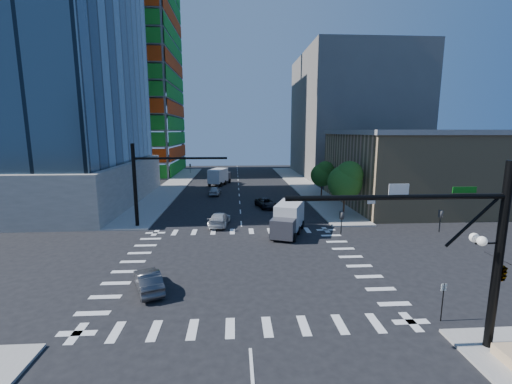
{
  "coord_description": "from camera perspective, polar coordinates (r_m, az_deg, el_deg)",
  "views": [
    {
      "loc": [
        -0.65,
        -25.82,
        10.4
      ],
      "look_at": [
        1.44,
        8.0,
        4.39
      ],
      "focal_mm": 24.0,
      "sensor_mm": 36.0,
      "label": 1
    }
  ],
  "objects": [
    {
      "name": "car_sb_cross",
      "position": [
        24.38,
        -17.51,
        -13.92
      ],
      "size": [
        2.94,
        4.4,
        1.37
      ],
      "primitive_type": "imported",
      "rotation": [
        0.0,
        0.0,
        3.54
      ],
      "color": "#434347",
      "rests_on": "ground"
    },
    {
      "name": "box_truck_far",
      "position": [
        68.1,
        -6.03,
        2.43
      ],
      "size": [
        4.44,
        6.63,
        3.21
      ],
      "rotation": [
        0.0,
        0.0,
        2.81
      ],
      "color": "black",
      "rests_on": "ground"
    },
    {
      "name": "tree_south",
      "position": [
        42.27,
        14.82,
        1.96
      ],
      "size": [
        4.16,
        4.16,
        6.82
      ],
      "color": "#382316",
      "rests_on": "sidewalk_ne"
    },
    {
      "name": "sidewalk_ne",
      "position": [
        67.91,
        7.68,
        1.23
      ],
      "size": [
        5.0,
        60.0,
        0.15
      ],
      "primitive_type": "cube",
      "color": "gray",
      "rests_on": "ground"
    },
    {
      "name": "tree_north",
      "position": [
        53.86,
        11.11,
        3.03
      ],
      "size": [
        3.54,
        3.52,
        5.78
      ],
      "color": "#382316",
      "rests_on": "sidewalk_ne"
    },
    {
      "name": "signal_mast_se",
      "position": [
        18.99,
        33.38,
        -8.15
      ],
      "size": [
        10.51,
        2.48,
        9.0
      ],
      "color": "black",
      "rests_on": "sidewalk_se"
    },
    {
      "name": "ground",
      "position": [
        27.85,
        -1.98,
        -11.88
      ],
      "size": [
        160.0,
        160.0,
        0.0
      ],
      "primitive_type": "plane",
      "color": "black",
      "rests_on": "ground"
    },
    {
      "name": "construction_building",
      "position": [
        92.84,
        -21.36,
        18.21
      ],
      "size": [
        25.16,
        34.5,
        70.6
      ],
      "color": "slate",
      "rests_on": "ground"
    },
    {
      "name": "car_sb_mid",
      "position": [
        56.91,
        -6.87,
        0.2
      ],
      "size": [
        2.07,
        4.4,
        1.46
      ],
      "primitive_type": "imported",
      "rotation": [
        0.0,
        0.0,
        3.06
      ],
      "color": "#A3A5AA",
      "rests_on": "ground"
    },
    {
      "name": "signal_mast_nw",
      "position": [
        38.79,
        -17.46,
        2.33
      ],
      "size": [
        10.2,
        0.4,
        9.0
      ],
      "color": "black",
      "rests_on": "sidewalk_nw"
    },
    {
      "name": "commercial_building",
      "position": [
        54.5,
        24.62,
        3.79
      ],
      "size": [
        20.5,
        22.5,
        10.6
      ],
      "color": "tan",
      "rests_on": "ground"
    },
    {
      "name": "sidewalk_nw",
      "position": [
        67.67,
        -13.58,
        1.0
      ],
      "size": [
        5.0,
        60.0,
        0.15
      ],
      "primitive_type": "cube",
      "color": "gray",
      "rests_on": "ground"
    },
    {
      "name": "bg_building_ne",
      "position": [
        85.5,
        15.7,
        12.11
      ],
      "size": [
        24.0,
        30.0,
        28.0
      ],
      "primitive_type": "cube",
      "color": "#645E5A",
      "rests_on": "ground"
    },
    {
      "name": "car_nb_far",
      "position": [
        47.28,
        1.69,
        -1.86
      ],
      "size": [
        3.16,
        4.95,
        1.27
      ],
      "primitive_type": "imported",
      "rotation": [
        0.0,
        0.0,
        0.25
      ],
      "color": "black",
      "rests_on": "ground"
    },
    {
      "name": "box_truck_near",
      "position": [
        35.11,
        5.28,
        -4.88
      ],
      "size": [
        4.41,
        6.43,
        3.11
      ],
      "rotation": [
        0.0,
        0.0,
        -0.35
      ],
      "color": "black",
      "rests_on": "ground"
    },
    {
      "name": "road_markings",
      "position": [
        27.85,
        -1.98,
        -11.87
      ],
      "size": [
        20.0,
        20.0,
        0.01
      ],
      "primitive_type": "cube",
      "color": "silver",
      "rests_on": "ground"
    },
    {
      "name": "car_sb_near",
      "position": [
        38.63,
        -6.14,
        -4.5
      ],
      "size": [
        2.61,
        5.22,
        1.45
      ],
      "primitive_type": "imported",
      "rotation": [
        0.0,
        0.0,
        3.03
      ],
      "color": "silver",
      "rests_on": "ground"
    },
    {
      "name": "no_parking_sign",
      "position": [
        22.21,
        28.7,
        -15.21
      ],
      "size": [
        0.3,
        0.06,
        2.2
      ],
      "color": "black",
      "rests_on": "ground"
    }
  ]
}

